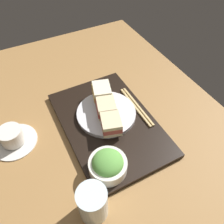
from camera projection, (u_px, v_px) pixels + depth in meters
ground_plane at (95, 141)px, 77.37cm from camera, size 140.00×100.00×3.00cm
serving_tray at (109, 123)px, 79.36cm from camera, size 45.76×30.24×1.91cm
sandwich_plate at (106, 113)px, 80.26cm from camera, size 21.18×21.18×1.50cm
sandwich_near at (111, 123)px, 73.15cm from camera, size 9.34×8.27×4.79cm
sandwich_middle at (106, 107)px, 77.84cm from camera, size 9.87×8.86×4.96cm
sandwich_far at (102, 92)px, 82.40cm from camera, size 9.65×8.78×5.47cm
salad_bowl at (108, 164)px, 64.25cm from camera, size 11.29×11.29×6.71cm
chopsticks_pair at (136, 106)px, 82.99cm from camera, size 21.00×2.01×0.70cm
coffee_cup at (12, 138)px, 73.36cm from camera, size 14.97×14.97×6.20cm
drinking_glass at (93, 203)px, 56.21cm from camera, size 7.72×7.72×11.45cm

